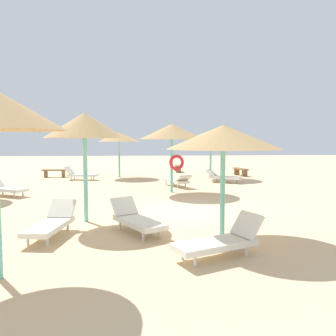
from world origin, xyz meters
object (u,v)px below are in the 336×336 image
Objects in this scene: parasol_2 at (172,132)px; parasol_6 at (223,138)px; parasol_1 at (119,137)px; parasol_4 at (211,135)px; lounger_6 at (221,241)px; bench_1 at (241,170)px; bench_0 at (55,172)px; lounger_5 at (6,188)px; lounger_0 at (136,219)px; lounger_1 at (80,174)px; lounger_3 at (51,223)px; lounger_4 at (223,177)px; bench_2 at (178,167)px; lounger_2 at (177,180)px; parasol_0 at (84,126)px.

parasol_6 is at bearing -85.05° from parasol_2.
parasol_1 is 0.96× the size of parasol_4.
parasol_4 is 1.50× the size of lounger_6.
parasol_2 is 8.70m from bench_1.
lounger_5 is at bearing -91.55° from bench_0.
lounger_0 reaches higher than bench_0.
lounger_1 reaches higher than lounger_3.
lounger_4 is 6.59m from bench_2.
bench_2 is at bearing 87.48° from parasol_6.
lounger_6 is (1.69, -1.95, 0.00)m from lounger_0.
parasol_1 is 3.30m from lounger_1.
parasol_4 reaches higher than lounger_1.
lounger_4 is 1.28× the size of bench_0.
lounger_5 is 1.26× the size of bench_1.
lounger_3 is at bearing 175.66° from parasol_6.
lounger_1 is at bearing 69.66° from lounger_5.
lounger_1 is 14.34m from lounger_6.
lounger_6 is at bearing -108.22° from bench_1.
parasol_6 is at bearing -14.36° from lounger_0.
lounger_2 is 1.32× the size of bench_2.
lounger_3 reaches higher than lounger_5.
lounger_2 is at bearing -134.38° from bench_1.
lounger_4 is at bearing -83.69° from parasol_4.
bench_2 is at bearing 86.48° from lounger_6.
bench_2 is (4.22, 14.68, -2.35)m from parasol_0.
lounger_6 is (-2.64, -13.62, -2.31)m from parasol_4.
parasol_0 is 11.95m from parasol_4.
parasol_4 is at bearing -7.63° from bench_0.
lounger_0 is (-1.47, -6.33, -2.33)m from parasol_2.
lounger_1 is 1.00× the size of lounger_6.
bench_1 is at bearing 45.62° from lounger_2.
bench_0 is at bearing 174.62° from parasol_1.
lounger_0 is at bearing -84.36° from parasol_1.
lounger_3 reaches higher than bench_2.
parasol_2 reaches higher than bench_1.
lounger_0 is 1.25× the size of bench_1.
lounger_2 is (-0.17, 8.69, -2.05)m from parasol_6.
parasol_4 is at bearing -69.87° from bench_2.
lounger_3 is 1.00× the size of lounger_5.
parasol_4 is (5.57, -0.91, 0.13)m from parasol_1.
parasol_1 is 1.83× the size of bench_0.
bench_0 is (0.19, 7.05, 0.03)m from lounger_5.
parasol_6 is 2.95m from lounger_0.
parasol_6 reaches higher than lounger_4.
parasol_4 is 1.50× the size of lounger_4.
lounger_2 is at bearing -31.58° from lounger_1.
lounger_0 is at bearing -99.95° from bench_2.
bench_1 and bench_2 have the same top height.
lounger_1 is 1.28× the size of bench_0.
parasol_4 reaches higher than lounger_5.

